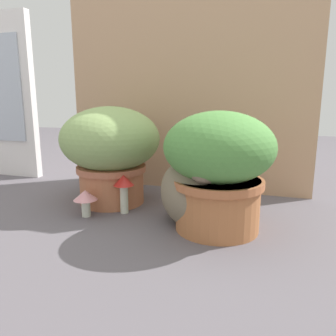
# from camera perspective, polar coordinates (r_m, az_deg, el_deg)

# --- Properties ---
(ground_plane) EXTENTS (6.00, 6.00, 0.00)m
(ground_plane) POSITION_cam_1_polar(r_m,az_deg,el_deg) (1.17, -6.12, -8.77)
(ground_plane) COLOR #5A545B
(cardboard_backdrop) EXTENTS (1.12, 0.03, 0.98)m
(cardboard_backdrop) POSITION_cam_1_polar(r_m,az_deg,el_deg) (1.50, 3.11, 14.99)
(cardboard_backdrop) COLOR tan
(cardboard_backdrop) RESTS_ON ground
(window_panel_white) EXTENTS (0.28, 0.05, 0.84)m
(window_panel_white) POSITION_cam_1_polar(r_m,az_deg,el_deg) (1.94, -25.72, 11.20)
(window_panel_white) COLOR white
(window_panel_white) RESTS_ON ground
(grass_planter) EXTENTS (0.39, 0.39, 0.39)m
(grass_planter) POSITION_cam_1_polar(r_m,az_deg,el_deg) (1.31, -9.98, 3.28)
(grass_planter) COLOR #B56A46
(grass_planter) RESTS_ON ground
(leafy_planter) EXTENTS (0.35, 0.35, 0.38)m
(leafy_planter) POSITION_cam_1_polar(r_m,az_deg,el_deg) (1.03, 8.84, 0.39)
(leafy_planter) COLOR #AE693D
(leafy_planter) RESTS_ON ground
(cat) EXTENTS (0.30, 0.36, 0.32)m
(cat) POSITION_cam_1_polar(r_m,az_deg,el_deg) (1.05, 4.07, -4.12)
(cat) COLOR #7A6C56
(cat) RESTS_ON ground
(mushroom_ornament_pink) EXTENTS (0.09, 0.09, 0.10)m
(mushroom_ornament_pink) POSITION_cam_1_polar(r_m,az_deg,el_deg) (1.20, -14.22, -5.02)
(mushroom_ornament_pink) COLOR silver
(mushroom_ornament_pink) RESTS_ON ground
(mushroom_ornament_red) EXTENTS (0.07, 0.07, 0.14)m
(mushroom_ornament_red) POSITION_cam_1_polar(r_m,az_deg,el_deg) (1.20, -7.73, -3.11)
(mushroom_ornament_red) COLOR silver
(mushroom_ornament_red) RESTS_ON ground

